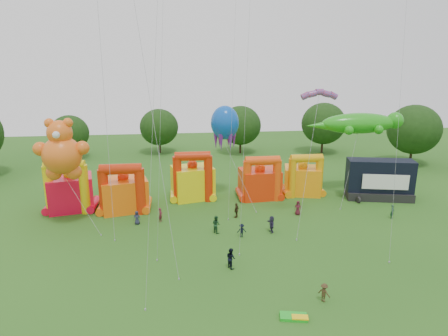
{
  "coord_description": "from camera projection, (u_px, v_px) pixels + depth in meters",
  "views": [
    {
      "loc": [
        -4.52,
        -23.03,
        18.59
      ],
      "look_at": [
        0.26,
        18.0,
        7.3
      ],
      "focal_mm": 32.0,
      "sensor_mm": 36.0,
      "label": 1
    }
  ],
  "objects": [
    {
      "name": "tree_ring",
      "position": [
        233.0,
        253.0,
        26.28
      ],
      "size": [
        124.04,
        126.15,
        12.07
      ],
      "color": "#352314",
      "rests_on": "ground"
    },
    {
      "name": "bouncy_castle_0",
      "position": [
        70.0,
        191.0,
        50.26
      ],
      "size": [
        6.13,
        5.32,
        6.81
      ],
      "color": "red",
      "rests_on": "ground"
    },
    {
      "name": "bouncy_castle_1",
      "position": [
        124.0,
        192.0,
        50.15
      ],
      "size": [
        6.47,
        5.65,
        6.45
      ],
      "color": "#FF650D",
      "rests_on": "ground"
    },
    {
      "name": "bouncy_castle_2",
      "position": [
        193.0,
        180.0,
        54.44
      ],
      "size": [
        6.1,
        5.33,
        6.91
      ],
      "color": "yellow",
      "rests_on": "ground"
    },
    {
      "name": "bouncy_castle_3",
      "position": [
        260.0,
        181.0,
        54.76
      ],
      "size": [
        5.55,
        4.6,
        6.23
      ],
      "color": "red",
      "rests_on": "ground"
    },
    {
      "name": "bouncy_castle_4",
      "position": [
        303.0,
        178.0,
        56.31
      ],
      "size": [
        5.72,
        5.0,
        6.1
      ],
      "color": "orange",
      "rests_on": "ground"
    },
    {
      "name": "stage_trailer",
      "position": [
        379.0,
        180.0,
        54.5
      ],
      "size": [
        9.19,
        5.09,
        5.49
      ],
      "color": "black",
      "rests_on": "ground"
    },
    {
      "name": "teddy_bear_kite",
      "position": [
        71.0,
        176.0,
        44.16
      ],
      "size": [
        7.31,
        5.8,
        12.53
      ],
      "color": "orange",
      "rests_on": "ground"
    },
    {
      "name": "gecko_kite",
      "position": [
        352.0,
        154.0,
        54.19
      ],
      "size": [
        14.11,
        9.42,
        11.52
      ],
      "color": "#229E16",
      "rests_on": "ground"
    },
    {
      "name": "octopus_kite",
      "position": [
        235.0,
        161.0,
        52.92
      ],
      "size": [
        5.13,
        9.36,
        12.68
      ],
      "color": "#0C4BB7",
      "rests_on": "ground"
    },
    {
      "name": "parafoil_kites",
      "position": [
        181.0,
        121.0,
        37.62
      ],
      "size": [
        27.45,
        15.55,
        29.88
      ],
      "color": "red",
      "rests_on": "ground"
    },
    {
      "name": "diamond_kites",
      "position": [
        239.0,
        82.0,
        37.92
      ],
      "size": [
        24.98,
        23.52,
        39.88
      ],
      "color": "#DA3F0A",
      "rests_on": "ground"
    },
    {
      "name": "folded_kite_bundle",
      "position": [
        294.0,
        317.0,
        29.56
      ],
      "size": [
        2.16,
        1.4,
        0.31
      ],
      "color": "green",
      "rests_on": "ground"
    },
    {
      "name": "spectator_0",
      "position": [
        137.0,
        218.0,
        46.27
      ],
      "size": [
        0.82,
        0.56,
        1.63
      ],
      "primitive_type": "imported",
      "rotation": [
        0.0,
        0.0,
        -0.05
      ],
      "color": "#25293F",
      "rests_on": "ground"
    },
    {
      "name": "spectator_1",
      "position": [
        161.0,
        215.0,
        47.04
      ],
      "size": [
        0.61,
        0.73,
        1.7
      ],
      "primitive_type": "imported",
      "rotation": [
        0.0,
        0.0,
        1.18
      ],
      "color": "maroon",
      "rests_on": "ground"
    },
    {
      "name": "spectator_2",
      "position": [
        216.0,
        224.0,
        44.01
      ],
      "size": [
        1.15,
        1.21,
        1.97
      ],
      "primitive_type": "imported",
      "rotation": [
        0.0,
        0.0,
        2.15
      ],
      "color": "#1B4423",
      "rests_on": "ground"
    },
    {
      "name": "spectator_3",
      "position": [
        242.0,
        230.0,
        42.96
      ],
      "size": [
        0.98,
        0.57,
        1.52
      ],
      "primitive_type": "imported",
      "rotation": [
        0.0,
        0.0,
        3.15
      ],
      "color": "black",
      "rests_on": "ground"
    },
    {
      "name": "spectator_4",
      "position": [
        236.0,
        210.0,
        48.22
      ],
      "size": [
        0.99,
        1.16,
        1.87
      ],
      "primitive_type": "imported",
      "rotation": [
        0.0,
        0.0,
        4.12
      ],
      "color": "#382A16",
      "rests_on": "ground"
    },
    {
      "name": "spectator_5",
      "position": [
        271.0,
        224.0,
        44.12
      ],
      "size": [
        0.73,
        1.82,
        1.91
      ],
      "primitive_type": "imported",
      "rotation": [
        0.0,
        0.0,
        4.81
      ],
      "color": "#2B2640",
      "rests_on": "ground"
    },
    {
      "name": "spectator_6",
      "position": [
        298.0,
        208.0,
        49.08
      ],
      "size": [
        1.01,
        0.81,
        1.79
      ],
      "primitive_type": "imported",
      "rotation": [
        0.0,
        0.0,
        5.97
      ],
      "color": "#4D1621",
      "rests_on": "ground"
    },
    {
      "name": "spectator_7",
      "position": [
        392.0,
        212.0,
        47.99
      ],
      "size": [
        0.74,
        0.72,
        1.71
      ],
      "primitive_type": "imported",
      "rotation": [
        0.0,
        0.0,
        0.75
      ],
      "color": "#163826",
      "rests_on": "ground"
    },
    {
      "name": "spectator_8",
      "position": [
        231.0,
        258.0,
        36.55
      ],
      "size": [
        1.09,
        1.18,
        1.95
      ],
      "primitive_type": "imported",
      "rotation": [
        0.0,
        0.0,
        2.04
      ],
      "color": "black",
      "rests_on": "ground"
    },
    {
      "name": "spectator_9",
      "position": [
        324.0,
        293.0,
        31.49
      ],
      "size": [
        1.11,
        1.14,
        1.56
      ],
      "primitive_type": "imported",
      "rotation": [
        0.0,
        0.0,
        2.3
      ],
      "color": "#402F19",
      "rests_on": "ground"
    }
  ]
}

